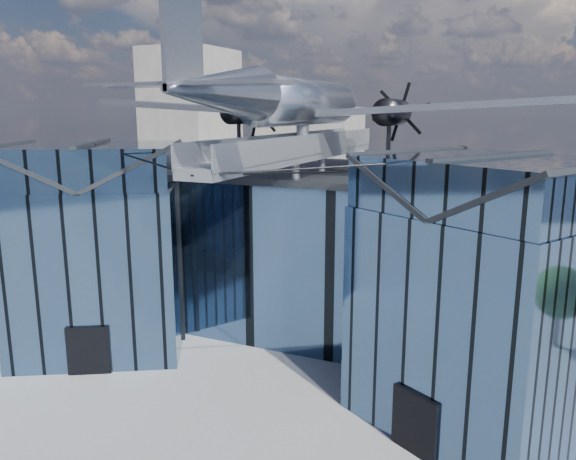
% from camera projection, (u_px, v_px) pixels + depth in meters
% --- Properties ---
extents(ground_plane, '(120.00, 120.00, 0.00)m').
position_uv_depth(ground_plane, '(273.00, 368.00, 30.11)').
color(ground_plane, gray).
extents(museum, '(32.88, 24.50, 17.60)m').
position_uv_depth(museum, '(314.00, 245.00, 34.14)').
color(museum, '#3E5B7F').
rests_on(museum, ground).
extents(bg_towers, '(77.00, 24.50, 26.00)m').
position_uv_depth(bg_towers, '(452.00, 138.00, 72.47)').
color(bg_towers, gray).
rests_on(bg_towers, ground).
extents(tree_side_w, '(4.68, 4.68, 5.82)m').
position_uv_depth(tree_side_w, '(98.00, 223.00, 49.02)').
color(tree_side_w, '#362115').
rests_on(tree_side_w, ground).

